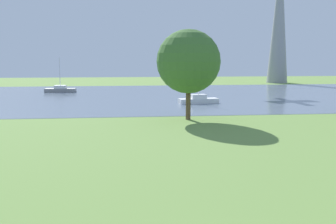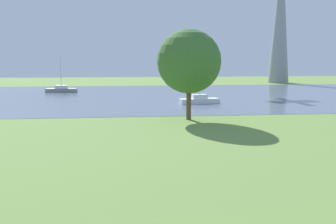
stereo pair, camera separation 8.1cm
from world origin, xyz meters
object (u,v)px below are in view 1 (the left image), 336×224
(tree_west_near, at_px, (188,62))
(electricity_pylon, at_px, (279,16))
(sailboat_white, at_px, (198,100))
(sailboat_gray, at_px, (60,90))

(tree_west_near, xyz_separation_m, electricity_pylon, (27.19, 47.77, 8.95))
(sailboat_white, bearing_deg, tree_west_near, -105.03)
(sailboat_gray, relative_size, sailboat_white, 1.06)
(sailboat_white, relative_size, tree_west_near, 0.64)
(tree_west_near, bearing_deg, sailboat_white, 74.97)
(tree_west_near, height_order, electricity_pylon, electricity_pylon)
(sailboat_gray, bearing_deg, electricity_pylon, 23.30)
(sailboat_white, relative_size, electricity_pylon, 0.18)
(sailboat_gray, height_order, tree_west_near, tree_west_near)
(electricity_pylon, bearing_deg, tree_west_near, -119.65)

